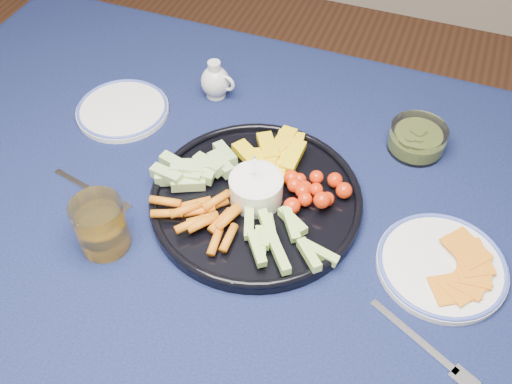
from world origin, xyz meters
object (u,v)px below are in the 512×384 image
(crudite_platter, at_px, (255,196))
(creamer_pitcher, at_px, (216,81))
(pickle_bowl, at_px, (417,139))
(juice_tumbler, at_px, (102,228))
(side_plate_extra, at_px, (123,109))
(dining_table, at_px, (267,253))
(cheese_plate, at_px, (442,264))

(crudite_platter, height_order, creamer_pitcher, crudite_platter)
(pickle_bowl, height_order, juice_tumbler, juice_tumbler)
(creamer_pitcher, distance_m, juice_tumbler, 0.43)
(crudite_platter, height_order, side_plate_extra, crudite_platter)
(crudite_platter, distance_m, creamer_pitcher, 0.32)
(dining_table, xyz_separation_m, pickle_bowl, (0.21, 0.28, 0.11))
(dining_table, relative_size, side_plate_extra, 8.72)
(creamer_pitcher, relative_size, cheese_plate, 0.40)
(crudite_platter, bearing_deg, side_plate_extra, 158.72)
(dining_table, bearing_deg, creamer_pitcher, 127.66)
(creamer_pitcher, bearing_deg, side_plate_extra, -142.85)
(crudite_platter, xyz_separation_m, pickle_bowl, (0.24, 0.25, 0.00))
(creamer_pitcher, bearing_deg, juice_tumbler, -92.47)
(crudite_platter, relative_size, side_plate_extra, 1.99)
(juice_tumbler, bearing_deg, crudite_platter, 40.02)
(crudite_platter, height_order, cheese_plate, crudite_platter)
(dining_table, distance_m, pickle_bowl, 0.37)
(creamer_pitcher, xyz_separation_m, cheese_plate, (0.52, -0.28, -0.03))
(dining_table, height_order, pickle_bowl, pickle_bowl)
(pickle_bowl, height_order, side_plate_extra, pickle_bowl)
(creamer_pitcher, relative_size, juice_tumbler, 0.85)
(creamer_pitcher, relative_size, side_plate_extra, 0.45)
(side_plate_extra, bearing_deg, cheese_plate, -12.76)
(crudite_platter, distance_m, cheese_plate, 0.34)
(pickle_bowl, bearing_deg, juice_tumbler, -137.03)
(pickle_bowl, height_order, cheese_plate, pickle_bowl)
(cheese_plate, bearing_deg, pickle_bowl, 109.09)
(pickle_bowl, bearing_deg, cheese_plate, -70.91)
(juice_tumbler, bearing_deg, creamer_pitcher, 87.53)
(creamer_pitcher, bearing_deg, pickle_bowl, -1.36)
(crudite_platter, bearing_deg, pickle_bowl, 45.24)
(dining_table, relative_size, crudite_platter, 4.38)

